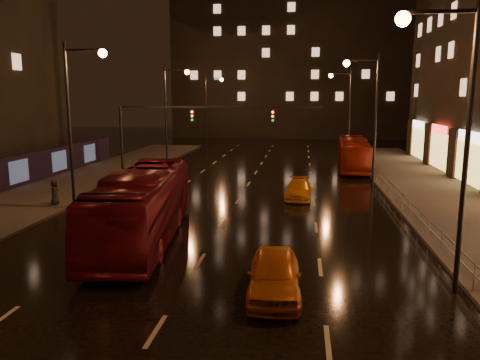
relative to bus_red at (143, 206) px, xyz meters
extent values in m
plane|color=black|center=(3.31, 13.41, -1.71)|extent=(140.00, 140.00, 0.00)
cube|color=#38332D|center=(-10.19, 8.41, -1.64)|extent=(7.00, 70.00, 0.15)
cube|color=#38332D|center=(16.81, 8.41, -1.64)|extent=(7.00, 70.00, 0.15)
cube|color=black|center=(7.31, 65.41, 16.29)|extent=(44.00, 16.00, 36.00)
cylinder|color=black|center=(-6.29, 13.41, 1.39)|extent=(0.22, 0.22, 6.20)
cube|color=black|center=(1.31, 13.41, 4.39)|extent=(15.20, 0.14, 0.14)
cube|color=black|center=(-0.69, 13.41, 3.74)|extent=(0.32, 0.18, 0.95)
cube|color=black|center=(5.31, 13.41, 3.74)|extent=(0.32, 0.18, 0.95)
sphere|color=#FF1E19|center=(-0.69, 13.29, 4.04)|extent=(0.18, 0.18, 0.18)
cylinder|color=black|center=(12.91, -4.59, 3.29)|extent=(0.18, 0.18, 10.00)
cube|color=black|center=(11.71, -4.59, 7.79)|extent=(2.40, 0.12, 0.12)
sphere|color=orange|center=(10.61, -4.59, 7.59)|extent=(0.50, 0.50, 0.50)
cylinder|color=#99999E|center=(13.51, 37.41, -1.06)|extent=(0.04, 0.04, 1.00)
cube|color=#99999E|center=(13.51, 11.41, -0.61)|extent=(0.05, 56.00, 0.05)
cube|color=#99999E|center=(13.51, 11.41, -1.01)|extent=(0.05, 56.00, 0.05)
imported|color=maroon|center=(0.00, 0.00, 0.00)|extent=(4.33, 12.54, 3.42)
imported|color=maroon|center=(12.31, 24.15, -0.18)|extent=(3.13, 11.09, 3.06)
imported|color=#CC6113|center=(6.61, -5.59, -0.95)|extent=(1.99, 4.53, 1.52)
imported|color=orange|center=(7.31, 10.64, -1.10)|extent=(1.87, 4.27, 1.22)
imported|color=black|center=(-7.87, 6.01, -0.78)|extent=(0.73, 0.89, 1.56)
camera|label=1|loc=(7.46, -20.94, 5.07)|focal=35.00mm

